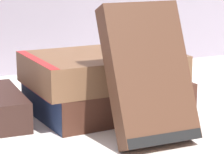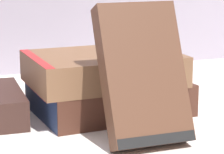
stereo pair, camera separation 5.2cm
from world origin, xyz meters
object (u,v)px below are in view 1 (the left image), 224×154
book_flat_bottom (104,97)px  pocket_watch (120,51)px  reading_glasses (17,97)px  book_flat_top (99,69)px  book_leaning_front (149,78)px

book_flat_bottom → pocket_watch: 0.07m
pocket_watch → reading_glasses: size_ratio=0.55×
reading_glasses → pocket_watch: bearing=-60.7°
book_flat_top → book_leaning_front: book_leaning_front is taller
book_flat_bottom → book_flat_top: 0.04m
book_flat_bottom → pocket_watch: bearing=-28.7°
pocket_watch → book_flat_bottom: bearing=155.3°
book_flat_bottom → book_flat_top: size_ratio=1.04×
book_flat_top → reading_glasses: bearing=121.1°
book_flat_bottom → book_leaning_front: book_leaning_front is taller
pocket_watch → reading_glasses: pocket_watch is taller
book_flat_top → pocket_watch: bearing=-6.5°
book_leaning_front → pocket_watch: size_ratio=3.15×
pocket_watch → reading_glasses: (-0.11, 0.13, -0.09)m
book_flat_top → book_leaning_front: bearing=-87.0°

